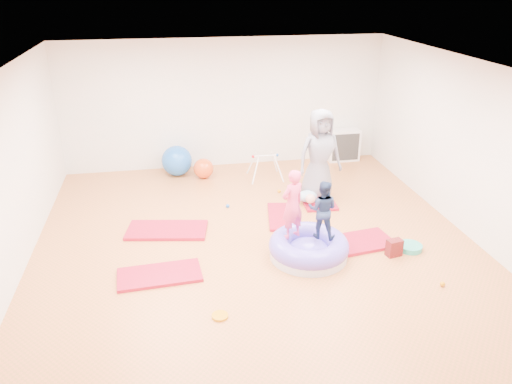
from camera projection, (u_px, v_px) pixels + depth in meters
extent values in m
cube|color=#C76B3C|center=(260.00, 252.00, 7.81)|extent=(7.00, 8.00, 0.01)
cube|color=silver|center=(260.00, 71.00, 6.68)|extent=(7.00, 8.00, 0.01)
cube|color=silver|center=(225.00, 104.00, 10.84)|extent=(7.00, 0.01, 2.80)
cube|color=silver|center=(364.00, 362.00, 3.64)|extent=(7.00, 0.01, 2.80)
cube|color=silver|center=(3.00, 186.00, 6.66)|extent=(0.01, 8.00, 2.80)
cube|color=silver|center=(478.00, 154.00, 7.83)|extent=(0.01, 8.00, 2.80)
cube|color=#9E0523|center=(160.00, 275.00, 7.17)|extent=(1.22, 0.67, 0.05)
cube|color=#9E0523|center=(167.00, 230.00, 8.42)|extent=(1.43, 0.89, 0.06)
cube|color=#9E0523|center=(284.00, 216.00, 8.90)|extent=(0.71, 1.15, 0.04)
cube|color=#9E0523|center=(353.00, 243.00, 8.00)|extent=(1.38, 0.83, 0.05)
cube|color=#9E0523|center=(316.00, 197.00, 9.65)|extent=(0.67, 1.22, 0.05)
cylinder|color=silver|center=(308.00, 253.00, 7.66)|extent=(1.19, 1.19, 0.13)
torus|color=#6351D5|center=(309.00, 246.00, 7.61)|extent=(1.23, 1.23, 0.33)
ellipsoid|color=#6351D5|center=(309.00, 250.00, 7.64)|extent=(0.65, 0.65, 0.29)
imported|color=#EE4276|center=(292.00, 201.00, 7.40)|extent=(0.47, 0.42, 1.09)
imported|color=navy|center=(323.00, 207.00, 7.43)|extent=(0.55, 0.51, 0.92)
imported|color=slate|center=(320.00, 155.00, 9.26)|extent=(0.91, 0.66, 1.73)
ellipsoid|color=#96BDDC|center=(308.00, 196.00, 9.37)|extent=(0.39, 0.25, 0.22)
sphere|color=#DEA290|center=(310.00, 199.00, 9.20)|extent=(0.18, 0.18, 0.18)
sphere|color=green|center=(319.00, 203.00, 9.40)|extent=(0.07, 0.07, 0.07)
sphere|color=orange|center=(279.00, 191.00, 9.90)|extent=(0.07, 0.07, 0.07)
sphere|color=blue|center=(228.00, 206.00, 9.27)|extent=(0.07, 0.07, 0.07)
sphere|color=blue|center=(295.00, 201.00, 9.46)|extent=(0.07, 0.07, 0.07)
sphere|color=orange|center=(443.00, 284.00, 6.94)|extent=(0.07, 0.07, 0.07)
sphere|color=green|center=(319.00, 217.00, 8.87)|extent=(0.07, 0.07, 0.07)
sphere|color=blue|center=(177.00, 161.00, 10.67)|extent=(0.65, 0.65, 0.65)
sphere|color=#D4491C|center=(203.00, 168.00, 10.57)|extent=(0.42, 0.42, 0.42)
cylinder|color=white|center=(256.00, 171.00, 10.23)|extent=(0.20, 0.21, 0.53)
cylinder|color=white|center=(252.00, 163.00, 10.64)|extent=(0.20, 0.21, 0.53)
cylinder|color=white|center=(279.00, 169.00, 10.32)|extent=(0.20, 0.21, 0.53)
cylinder|color=white|center=(274.00, 162.00, 10.73)|extent=(0.20, 0.21, 0.53)
cylinder|color=white|center=(265.00, 156.00, 10.39)|extent=(0.52, 0.03, 0.03)
sphere|color=red|center=(253.00, 157.00, 10.34)|extent=(0.06, 0.06, 0.06)
sphere|color=blue|center=(277.00, 155.00, 10.43)|extent=(0.06, 0.06, 0.06)
cube|color=white|center=(343.00, 145.00, 11.54)|extent=(0.73, 0.35, 0.73)
cube|color=#2D2D2D|center=(346.00, 147.00, 11.38)|extent=(0.62, 0.02, 0.62)
cube|color=white|center=(344.00, 146.00, 11.49)|extent=(0.02, 0.25, 0.64)
cube|color=white|center=(344.00, 146.00, 11.49)|extent=(0.64, 0.25, 0.02)
cylinder|color=teal|center=(410.00, 247.00, 7.87)|extent=(0.38, 0.38, 0.08)
cube|color=maroon|center=(394.00, 248.00, 7.66)|extent=(0.26, 0.19, 0.27)
cylinder|color=orange|center=(220.00, 316.00, 6.33)|extent=(0.21, 0.21, 0.03)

